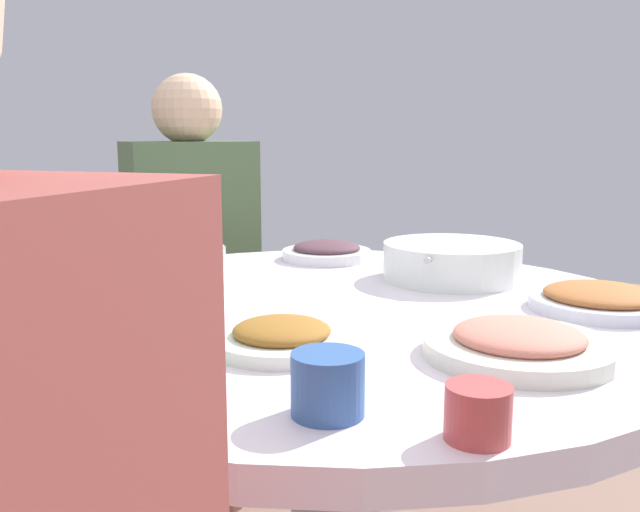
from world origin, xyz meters
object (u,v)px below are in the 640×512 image
at_px(tea_cup_side, 478,413).
at_px(stool_for_diner_right, 197,422).
at_px(dish_stirfry, 282,337).
at_px(diner_right, 191,236).
at_px(green_bottle, 112,306).
at_px(dish_shrimp, 519,343).
at_px(soup_bowl, 451,262).
at_px(tea_cup_near, 328,384).
at_px(round_dining_table, 336,399).
at_px(dish_tofu_braise, 600,299).
at_px(rice_bowl, 148,269).
at_px(tea_cup_far, 178,254).
at_px(dish_eggplant, 327,251).

xyz_separation_m(tea_cup_side, stool_for_diner_right, (1.16, 0.73, -0.57)).
bearing_deg(dish_stirfry, diner_right, 27.42).
xyz_separation_m(green_bottle, stool_for_diner_right, (1.07, 0.31, -0.63)).
distance_m(tea_cup_side, stool_for_diner_right, 1.48).
distance_m(dish_stirfry, dish_shrimp, 0.32).
relative_size(soup_bowl, tea_cup_near, 3.74).
bearing_deg(tea_cup_side, stool_for_diner_right, 32.01).
distance_m(green_bottle, stool_for_diner_right, 1.28).
bearing_deg(diner_right, dish_stirfry, -152.58).
height_order(green_bottle, tea_cup_near, green_bottle).
height_order(round_dining_table, dish_tofu_braise, dish_tofu_braise).
xyz_separation_m(round_dining_table, soup_bowl, (0.26, -0.19, 0.20)).
bearing_deg(rice_bowl, dish_shrimp, -113.20).
distance_m(dish_stirfry, stool_for_diner_right, 1.18).
distance_m(tea_cup_near, diner_right, 1.27).
bearing_deg(diner_right, tea_cup_side, -147.99).
relative_size(rice_bowl, green_bottle, 1.29).
relative_size(green_bottle, tea_cup_side, 3.48).
bearing_deg(rice_bowl, dish_stirfry, -132.07).
distance_m(round_dining_table, soup_bowl, 0.38).
bearing_deg(tea_cup_side, round_dining_table, 23.64).
height_order(dish_shrimp, stool_for_diner_right, dish_shrimp).
bearing_deg(rice_bowl, round_dining_table, -98.03).
relative_size(dish_stirfry, tea_cup_side, 3.03).
xyz_separation_m(dish_stirfry, tea_cup_far, (0.52, 0.36, 0.01)).
relative_size(dish_shrimp, tea_cup_near, 3.23).
bearing_deg(tea_cup_side, dish_stirfry, 45.68).
height_order(dish_stirfry, dish_eggplant, dish_eggplant).
height_order(dish_eggplant, green_bottle, green_bottle).
distance_m(soup_bowl, dish_stirfry, 0.55).
bearing_deg(tea_cup_far, tea_cup_near, -148.19).
relative_size(dish_tofu_braise, tea_cup_far, 3.35).
bearing_deg(tea_cup_side, dish_shrimp, -13.74).
height_order(soup_bowl, tea_cup_side, soup_bowl).
relative_size(tea_cup_near, diner_right, 0.10).
distance_m(dish_eggplant, tea_cup_side, 0.97).
bearing_deg(round_dining_table, tea_cup_near, -172.26).
relative_size(dish_tofu_braise, green_bottle, 1.03).
bearing_deg(round_dining_table, rice_bowl, 81.97).
height_order(rice_bowl, diner_right, diner_right).
bearing_deg(green_bottle, dish_tofu_braise, -54.77).
xyz_separation_m(dish_shrimp, dish_eggplant, (0.65, 0.37, -0.00)).
distance_m(dish_tofu_braise, diner_right, 1.14).
height_order(round_dining_table, green_bottle, green_bottle).
relative_size(green_bottle, tea_cup_far, 3.27).
bearing_deg(tea_cup_far, rice_bowl, -171.74).
distance_m(round_dining_table, diner_right, 0.87).
relative_size(round_dining_table, rice_bowl, 3.99).
height_order(round_dining_table, tea_cup_side, tea_cup_side).
bearing_deg(dish_tofu_braise, rice_bowl, 90.26).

